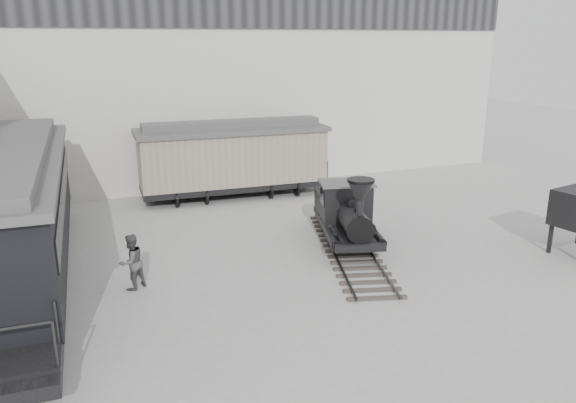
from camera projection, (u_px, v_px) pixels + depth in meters
name	position (u px, v px, depth m)	size (l,w,h in m)	color
ground	(346.00, 293.00, 17.20)	(90.00, 90.00, 0.00)	#9E9E9B
north_wall	(213.00, 78.00, 28.97)	(34.00, 2.51, 11.00)	silver
locomotive	(347.00, 217.00, 20.93)	(4.19, 8.62, 2.98)	#342C27
boxcar	(233.00, 157.00, 27.31)	(9.34, 3.38, 3.77)	black
passenger_coach	(12.00, 214.00, 17.62)	(3.80, 15.11, 4.01)	black
visitor_a	(40.00, 262.00, 17.26)	(0.67, 0.44, 1.83)	#B8B9B3
visitor_b	(131.00, 262.00, 17.30)	(0.86, 0.67, 1.78)	#505050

